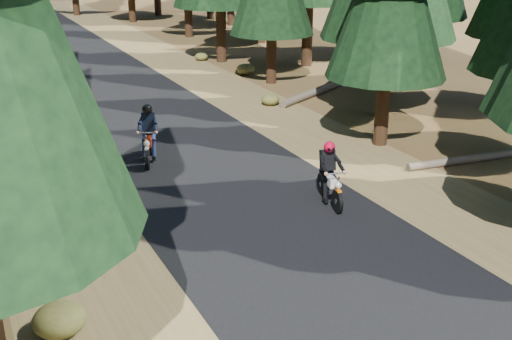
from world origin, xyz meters
The scene contains 9 objects.
ground centered at (0.00, 0.00, 0.00)m, with size 120.00×120.00×0.00m, color #4A381A.
road centered at (0.00, 5.00, 0.01)m, with size 6.00×100.00×0.01m, color black.
shoulder_l centered at (-4.60, 5.00, 0.00)m, with size 3.20×100.00×0.01m, color brown.
shoulder_r centered at (4.60, 5.00, 0.00)m, with size 3.20×100.00×0.01m, color brown.
log_near centered at (8.02, 11.35, 0.16)m, with size 0.32×0.32×6.15m, color #4C4233.
log_far centered at (7.29, 1.82, 0.12)m, with size 0.24×0.24×4.08m, color #4C4233.
understory_shrubs centered at (-1.12, 8.21, 0.26)m, with size 14.13×29.47×0.62m.
rider_lead centered at (1.90, 1.05, 0.55)m, with size 0.96×1.92×1.64m.
rider_follow centered at (-1.33, 6.17, 0.60)m, with size 1.30×2.07×1.77m.
Camera 1 is at (-6.57, -11.84, 6.72)m, focal length 45.00 mm.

